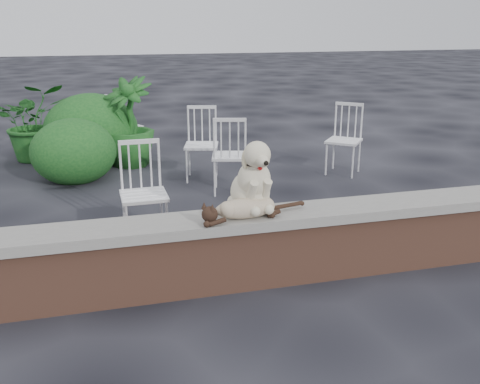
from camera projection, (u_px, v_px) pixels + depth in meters
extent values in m
plane|color=black|center=(339.00, 271.00, 4.48)|extent=(60.00, 60.00, 0.00)
cube|color=brown|center=(341.00, 244.00, 4.40)|extent=(6.00, 0.30, 0.50)
cube|color=slate|center=(343.00, 210.00, 4.31)|extent=(6.20, 0.40, 0.08)
imported|color=#14461A|center=(33.00, 122.00, 7.88)|extent=(1.18, 1.07, 1.14)
imported|color=#14461A|center=(129.00, 122.00, 7.55)|extent=(0.99, 0.99, 1.25)
ellipsoid|color=#14461A|center=(74.00, 152.00, 6.89)|extent=(1.08, 0.99, 0.86)
ellipsoid|color=#14461A|center=(91.00, 130.00, 7.76)|extent=(1.34, 1.23, 1.06)
ellipsoid|color=#14461A|center=(97.00, 124.00, 9.02)|extent=(0.92, 0.84, 0.73)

